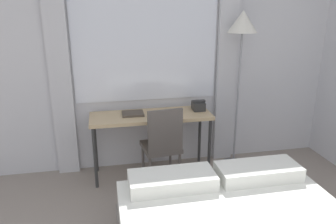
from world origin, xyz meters
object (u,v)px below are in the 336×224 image
at_px(desk, 151,120).
at_px(desk_chair, 163,142).
at_px(standing_lamp, 242,37).
at_px(book, 133,113).
at_px(telephone, 198,106).

height_order(desk, desk_chair, desk_chair).
xyz_separation_m(standing_lamp, book, (-1.25, 0.03, -0.83)).
xyz_separation_m(desk_chair, standing_lamp, (0.96, 0.25, 1.09)).
height_order(desk_chair, telephone, desk_chair).
bearing_deg(desk_chair, telephone, 24.88).
bearing_deg(desk_chair, book, 129.41).
bearing_deg(book, desk, -9.97).
relative_size(standing_lamp, telephone, 12.03).
relative_size(standing_lamp, book, 7.72).
xyz_separation_m(standing_lamp, telephone, (-0.47, 0.04, -0.79)).
height_order(standing_lamp, book, standing_lamp).
bearing_deg(desk, desk_chair, -70.54).
bearing_deg(desk_chair, desk, 103.23).
xyz_separation_m(desk, telephone, (0.58, 0.05, 0.12)).
bearing_deg(desk, telephone, 4.63).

